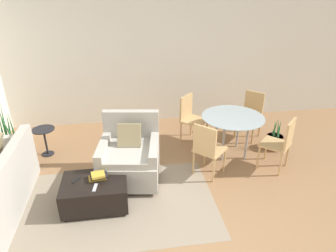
# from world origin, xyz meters

# --- Properties ---
(ground_plane) EXTENTS (20.00, 20.00, 0.00)m
(ground_plane) POSITION_xyz_m (0.00, 0.00, 0.00)
(ground_plane) COLOR #936B47
(wall_back) EXTENTS (12.00, 0.06, 2.75)m
(wall_back) POSITION_xyz_m (0.00, 3.62, 1.38)
(wall_back) COLOR silver
(wall_back) RESTS_ON ground_plane
(area_rug) EXTENTS (2.79, 1.75, 0.01)m
(area_rug) POSITION_xyz_m (-0.80, 0.83, 0.00)
(area_rug) COLOR gray
(area_rug) RESTS_ON ground_plane
(armchair) EXTENTS (1.01, 1.06, 0.98)m
(armchair) POSITION_xyz_m (-0.55, 1.45, 0.37)
(armchair) COLOR #B2ADA3
(armchair) RESTS_ON ground_plane
(ottoman) EXTENTS (0.87, 0.62, 0.40)m
(ottoman) POSITION_xyz_m (-1.05, 0.85, 0.22)
(ottoman) COLOR black
(ottoman) RESTS_ON ground_plane
(book_stack) EXTENTS (0.27, 0.20, 0.09)m
(book_stack) POSITION_xyz_m (-0.99, 0.90, 0.44)
(book_stack) COLOR gold
(book_stack) RESTS_ON ottoman
(tv_remote_primary) EXTENTS (0.06, 0.17, 0.01)m
(tv_remote_primary) POSITION_xyz_m (-1.02, 0.71, 0.40)
(tv_remote_primary) COLOR #B7B7BC
(tv_remote_primary) RESTS_ON ottoman
(tv_remote_secondary) EXTENTS (0.11, 0.15, 0.01)m
(tv_remote_secondary) POSITION_xyz_m (-1.29, 0.91, 0.40)
(tv_remote_secondary) COLOR black
(tv_remote_secondary) RESTS_ON ottoman
(potted_plant) EXTENTS (0.44, 0.44, 1.05)m
(potted_plant) POSITION_xyz_m (-2.58, 2.37, 0.21)
(potted_plant) COLOR brown
(potted_plant) RESTS_ON ground_plane
(side_table) EXTENTS (0.38, 0.38, 0.51)m
(side_table) POSITION_xyz_m (-2.00, 2.36, 0.36)
(side_table) COLOR black
(side_table) RESTS_ON ground_plane
(dining_table) EXTENTS (1.07, 1.07, 0.72)m
(dining_table) POSITION_xyz_m (1.24, 1.92, 0.64)
(dining_table) COLOR #99A8AD
(dining_table) RESTS_ON ground_plane
(dining_chair_near_left) EXTENTS (0.59, 0.59, 0.90)m
(dining_chair_near_left) POSITION_xyz_m (0.64, 1.32, 0.52)
(dining_chair_near_left) COLOR tan
(dining_chair_near_left) RESTS_ON ground_plane
(dining_chair_near_right) EXTENTS (0.59, 0.59, 0.90)m
(dining_chair_near_right) POSITION_xyz_m (1.84, 1.32, 0.52)
(dining_chair_near_right) COLOR tan
(dining_chair_near_right) RESTS_ON ground_plane
(dining_chair_far_left) EXTENTS (0.59, 0.59, 0.90)m
(dining_chair_far_left) POSITION_xyz_m (0.64, 2.53, 0.52)
(dining_chair_far_left) COLOR tan
(dining_chair_far_left) RESTS_ON ground_plane
(dining_chair_far_right) EXTENTS (0.59, 0.59, 0.90)m
(dining_chair_far_right) POSITION_xyz_m (1.84, 2.53, 0.52)
(dining_chair_far_right) COLOR tan
(dining_chair_far_right) RESTS_ON ground_plane
(potted_plant_small) EXTENTS (0.31, 0.31, 0.63)m
(potted_plant_small) POSITION_xyz_m (2.11, 1.96, 0.16)
(potted_plant_small) COLOR brown
(potted_plant_small) RESTS_ON ground_plane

